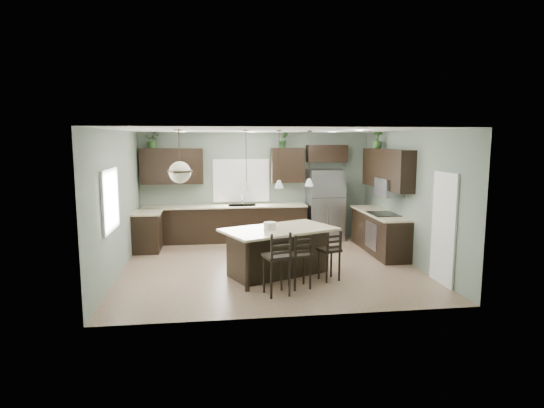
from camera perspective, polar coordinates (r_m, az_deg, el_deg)
The scene contains 33 objects.
ground at distance 9.57m, azimuth -0.28°, elevation -7.78°, with size 6.00×6.00×0.00m, color #9E8466.
pantry_door at distance 8.79m, azimuth 20.74°, elevation -2.92°, with size 0.04×0.82×2.04m, color white.
window_back at distance 11.94m, azimuth -3.88°, elevation 2.96°, with size 1.35×0.02×1.00m, color white.
window_left at distance 8.59m, azimuth -19.72°, elevation 0.47°, with size 0.02×1.10×1.00m, color white.
left_return_cabs at distance 11.15m, azimuth -15.36°, elevation -3.41°, with size 0.60×0.90×0.90m, color black.
left_return_countertop at distance 11.06m, azimuth -15.35°, elevation -1.02°, with size 0.66×0.96×0.04m, color beige.
back_lower_cabs at distance 11.79m, azimuth -5.92°, elevation -2.54°, with size 4.20×0.60×0.90m, color black.
back_countertop at distance 11.69m, azimuth -5.95°, elevation -0.29°, with size 4.20×0.66×0.04m, color beige.
sink_inset at distance 11.71m, azimuth -3.75°, elevation -0.18°, with size 0.70×0.45×0.01m, color gray.
faucet at distance 11.66m, azimuth -3.75°, elevation 0.51°, with size 0.02×0.02×0.28m, color silver.
back_upper_left at distance 11.77m, azimuth -12.41°, elevation 4.66°, with size 1.55×0.34×0.90m, color black.
back_upper_right at distance 11.89m, azimuth 1.95°, elevation 4.88°, with size 0.85×0.34×0.90m, color black.
fridge_header at distance 12.10m, azimuth 6.90°, elevation 6.31°, with size 1.05×0.34×0.45m, color black.
right_lower_cabs at distance 10.95m, azimuth 13.30°, elevation -3.54°, with size 0.60×2.35×0.90m, color black.
right_countertop at distance 10.86m, azimuth 13.28°, elevation -1.11°, with size 0.66×2.35×0.04m, color beige.
cooktop at distance 10.60m, azimuth 13.81°, elevation -1.22°, with size 0.58×0.75×0.02m, color black.
wall_oven_front at distance 10.59m, azimuth 12.28°, elevation -3.90°, with size 0.01×0.72×0.60m, color gray.
right_upper_cabs at distance 10.80m, azimuth 14.21°, elevation 4.31°, with size 0.34×2.35×0.90m, color black.
microwave at distance 10.56m, azimuth 14.43°, elevation 2.04°, with size 0.40×0.75×0.40m, color gray.
refrigerator at distance 11.98m, azimuth 6.69°, elevation -0.08°, with size 0.90×0.74×1.85m, color #96959D.
kitchen_island at distance 8.84m, azimuth 0.87°, elevation -6.03°, with size 2.09×1.19×0.92m, color black.
serving_dish at distance 8.62m, azimuth -0.25°, elevation -2.76°, with size 0.24×0.24×0.14m, color silver.
bar_stool_left at distance 7.72m, azimuth 0.59°, elevation -7.44°, with size 0.41×0.41×1.11m, color black.
bar_stool_center at distance 8.10m, azimuth 3.48°, elevation -7.11°, with size 0.37×0.37×0.99m, color black.
bar_stool_right at distance 8.58m, azimuth 7.20°, elevation -6.41°, with size 0.35×0.35×0.96m, color black.
pendant_left at distance 8.23m, azimuth -3.26°, elevation 5.51°, with size 0.17×0.17×1.10m, color silver, non-canonical shape.
pendant_center at distance 8.57m, azimuth 0.90°, elevation 5.63°, with size 0.17×0.17×1.10m, color white, non-canonical shape.
pendant_right at distance 8.97m, azimuth 4.71°, elevation 5.71°, with size 0.17×0.17×1.10m, color white, non-canonical shape.
chandelier at distance 8.10m, azimuth -11.54°, elevation 5.88°, with size 0.42×0.42×0.94m, color #EBE5C0, non-canonical shape.
plant_back_left at distance 11.76m, azimuth -14.71°, elevation 7.80°, with size 0.38×0.33×0.42m, color #294D22.
plant_back_right at distance 11.83m, azimuth 1.48°, elevation 8.13°, with size 0.25×0.20×0.45m, color #23471F.
plant_right_wall at distance 11.29m, azimuth 13.11°, elevation 7.89°, with size 0.24×0.24×0.43m, color #315B27.
room_shell at distance 9.25m, azimuth -0.28°, elevation 2.39°, with size 6.00×6.00×6.00m.
Camera 1 is at (-1.18, -9.13, 2.63)m, focal length 30.00 mm.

